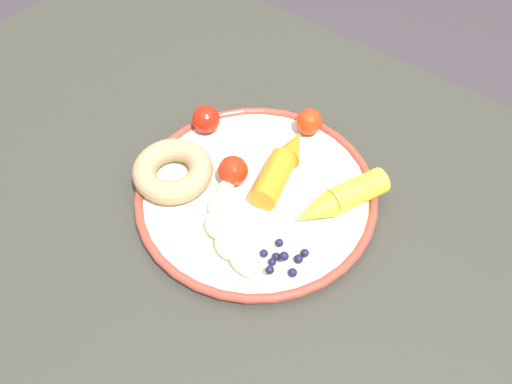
# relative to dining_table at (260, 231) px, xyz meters

# --- Properties ---
(ground_plane) EXTENTS (6.00, 6.00, 0.00)m
(ground_plane) POSITION_rel_dining_table_xyz_m (0.00, 0.00, -0.66)
(ground_plane) COLOR #362F35
(dining_table) EXTENTS (1.25, 0.75, 0.75)m
(dining_table) POSITION_rel_dining_table_xyz_m (0.00, 0.00, 0.00)
(dining_table) COLOR #2F2F28
(dining_table) RESTS_ON ground_plane
(plate) EXTENTS (0.32, 0.32, 0.02)m
(plate) POSITION_rel_dining_table_xyz_m (0.00, 0.01, 0.10)
(plate) COLOR silver
(plate) RESTS_ON dining_table
(banana) EXTENTS (0.12, 0.11, 0.03)m
(banana) POSITION_rel_dining_table_xyz_m (-0.01, 0.08, 0.12)
(banana) COLOR beige
(banana) RESTS_ON plate
(carrot_orange) EXTENTS (0.07, 0.14, 0.04)m
(carrot_orange) POSITION_rel_dining_table_xyz_m (-0.01, -0.04, 0.12)
(carrot_orange) COLOR orange
(carrot_orange) RESTS_ON plate
(carrot_yellow) EXTENTS (0.08, 0.13, 0.04)m
(carrot_yellow) POSITION_rel_dining_table_xyz_m (-0.10, -0.04, 0.12)
(carrot_yellow) COLOR yellow
(carrot_yellow) RESTS_ON plate
(donut) EXTENTS (0.13, 0.13, 0.03)m
(donut) POSITION_rel_dining_table_xyz_m (0.10, 0.06, 0.12)
(donut) COLOR tan
(donut) RESTS_ON plate
(blueberry_pile) EXTENTS (0.05, 0.06, 0.02)m
(blueberry_pile) POSITION_rel_dining_table_xyz_m (-0.09, 0.07, 0.11)
(blueberry_pile) COLOR #191638
(blueberry_pile) RESTS_ON plate
(tomato_near) EXTENTS (0.04, 0.04, 0.04)m
(tomato_near) POSITION_rel_dining_table_xyz_m (0.13, -0.04, 0.12)
(tomato_near) COLOR red
(tomato_near) RESTS_ON plate
(tomato_mid) EXTENTS (0.04, 0.04, 0.04)m
(tomato_mid) POSITION_rel_dining_table_xyz_m (0.04, 0.01, 0.12)
(tomato_mid) COLOR red
(tomato_mid) RESTS_ON plate
(tomato_far) EXTENTS (0.04, 0.04, 0.04)m
(tomato_far) POSITION_rel_dining_table_xyz_m (0.01, -0.13, 0.12)
(tomato_far) COLOR red
(tomato_far) RESTS_ON plate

